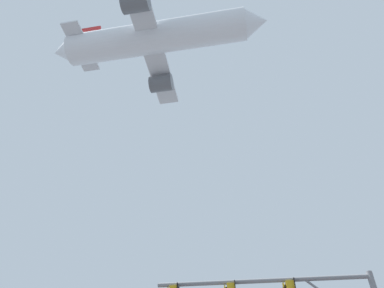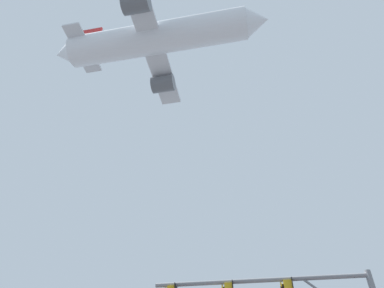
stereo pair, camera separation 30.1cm
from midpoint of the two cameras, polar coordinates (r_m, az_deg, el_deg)
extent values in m
cylinder|color=slate|center=(13.19, 10.10, -20.36)|extent=(6.99, 1.07, 0.15)
cylinder|color=gold|center=(13.37, -3.51, -21.19)|extent=(0.05, 0.05, 0.12)
cylinder|color=gold|center=(13.17, 5.39, -20.81)|extent=(0.05, 0.05, 0.12)
cylinder|color=gold|center=(13.13, 4.45, -21.62)|extent=(0.07, 0.21, 0.21)
cylinder|color=gold|center=(13.25, 14.29, -19.97)|extent=(0.05, 0.05, 0.12)
sphere|color=black|center=(13.16, 13.80, -21.02)|extent=(0.20, 0.20, 0.20)
cylinder|color=gold|center=(13.18, 13.46, -20.81)|extent=(0.07, 0.21, 0.21)
cylinder|color=white|center=(44.51, -5.94, 16.25)|extent=(21.28, 7.43, 3.72)
cone|color=white|center=(43.76, 9.76, 18.30)|extent=(3.15, 3.94, 3.54)
cone|color=white|center=(48.11, -19.69, 13.44)|extent=(2.86, 3.53, 3.17)
cube|color=silver|center=(44.17, -6.74, 15.71)|extent=(6.07, 19.93, 0.42)
cylinder|color=#595B60|center=(46.54, -5.03, 9.44)|extent=(3.12, 2.56, 2.10)
cylinder|color=#595B60|center=(40.49, -9.07, 21.08)|extent=(3.12, 2.56, 2.10)
cube|color=#B21E1E|center=(48.78, -16.52, 15.54)|extent=(3.26, 0.86, 4.42)
cube|color=silver|center=(47.49, -17.17, 14.26)|extent=(3.32, 7.25, 0.23)
camera|label=1|loc=(0.15, -90.39, 0.32)|focal=34.03mm
camera|label=2|loc=(0.15, 89.61, -0.32)|focal=34.03mm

